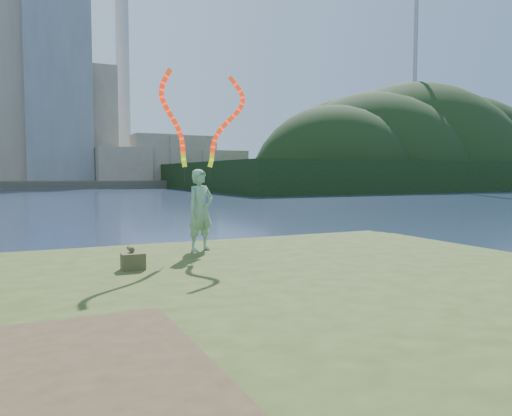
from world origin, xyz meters
TOP-DOWN VIEW (x-y plane):
  - ground at (0.00, 0.00)m, footprint 320.00×320.00m
  - grassy_knoll at (0.00, -2.30)m, footprint 20.00×18.00m
  - dirt_patch at (-2.20, -3.20)m, footprint 3.20×3.00m
  - far_shore at (0.00, 95.00)m, footprint 320.00×40.00m
  - wooded_hill at (59.57, 59.96)m, footprint 78.00×50.00m
  - woman_with_ribbons at (1.36, 2.51)m, footprint 1.97×0.81m
  - canvas_bag at (-0.37, 0.98)m, footprint 0.40×0.46m

SIDE VIEW (x-z plane):
  - ground at x=0.00m, z-range 0.00..0.00m
  - wooded_hill at x=59.57m, z-range -31.34..31.66m
  - grassy_knoll at x=0.00m, z-range -0.06..0.74m
  - far_shore at x=0.00m, z-range 0.00..1.20m
  - dirt_patch at x=-2.20m, z-range 0.80..0.82m
  - canvas_bag at x=-0.37m, z-range 0.77..1.15m
  - woman_with_ribbons at x=1.36m, z-range 0.14..4.25m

